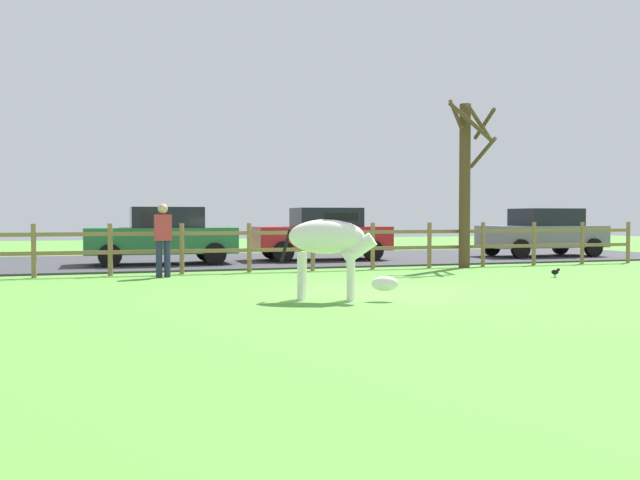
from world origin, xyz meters
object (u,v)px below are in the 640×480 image
(crow_on_grass, at_px, (555,272))
(parked_car_green, at_px, (162,235))
(zebra, at_px, (332,243))
(parked_car_grey, at_px, (543,232))
(visitor_near_fence, at_px, (163,237))
(bare_tree, at_px, (466,177))
(parked_car_red, at_px, (322,233))

(crow_on_grass, distance_m, parked_car_green, 10.25)
(zebra, distance_m, parked_car_green, 9.03)
(crow_on_grass, bearing_deg, parked_car_grey, 56.23)
(zebra, xyz_separation_m, visitor_near_fence, (-2.18, 5.15, -0.02))
(bare_tree, height_order, visitor_near_fence, bare_tree)
(parked_car_grey, bearing_deg, zebra, -139.75)
(crow_on_grass, distance_m, parked_car_red, 7.54)
(zebra, xyz_separation_m, parked_car_green, (-1.85, 8.84, -0.08))
(crow_on_grass, bearing_deg, zebra, -158.28)
(crow_on_grass, height_order, visitor_near_fence, visitor_near_fence)
(parked_car_red, xyz_separation_m, parked_car_green, (-4.75, -0.38, 0.00))
(zebra, bearing_deg, parked_car_grey, 40.25)
(parked_car_red, bearing_deg, visitor_near_fence, -141.30)
(parked_car_red, bearing_deg, parked_car_grey, -3.50)
(zebra, relative_size, visitor_near_fence, 1.09)
(crow_on_grass, bearing_deg, parked_car_red, 115.41)
(bare_tree, height_order, crow_on_grass, bare_tree)
(parked_car_grey, height_order, visitor_near_fence, visitor_near_fence)
(parked_car_red, height_order, parked_car_grey, same)
(zebra, distance_m, visitor_near_fence, 5.59)
(parked_car_grey, distance_m, parked_car_green, 12.20)
(zebra, bearing_deg, visitor_near_fence, 112.93)
(zebra, xyz_separation_m, crow_on_grass, (6.13, 2.44, -0.80))
(parked_car_green, bearing_deg, bare_tree, -22.81)
(parked_car_grey, bearing_deg, visitor_near_fence, -163.91)
(crow_on_grass, bearing_deg, parked_car_green, 141.24)
(crow_on_grass, relative_size, visitor_near_fence, 0.13)
(bare_tree, xyz_separation_m, parked_car_green, (-7.57, 3.18, -1.54))
(parked_car_grey, xyz_separation_m, visitor_near_fence, (-12.54, -3.62, 0.06))
(parked_car_green, bearing_deg, crow_on_grass, -38.76)
(crow_on_grass, height_order, parked_car_red, parked_car_red)
(parked_car_grey, bearing_deg, parked_car_green, 179.66)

